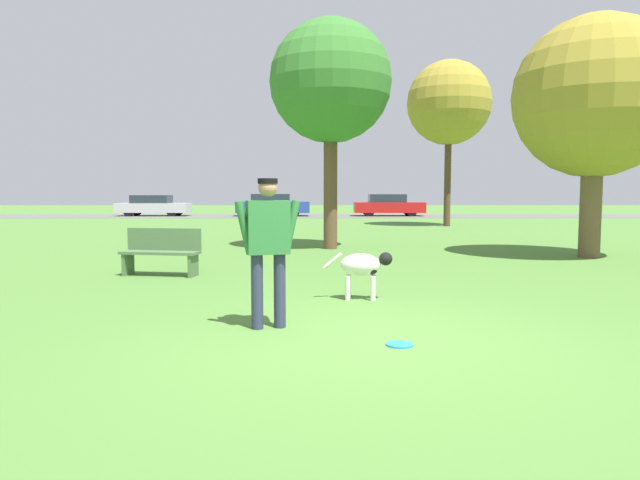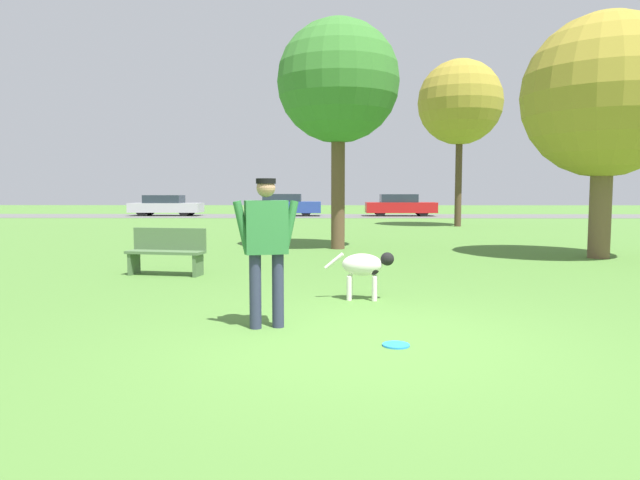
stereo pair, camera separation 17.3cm
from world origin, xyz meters
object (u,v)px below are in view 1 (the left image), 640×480
at_px(tree_far_right, 449,103).
at_px(parked_car_silver, 153,206).
at_px(person, 268,240).
at_px(parked_car_blue, 273,205).
at_px(tree_near_right, 595,98).
at_px(tree_mid_center, 331,83).
at_px(park_bench, 162,250).
at_px(frisbee, 400,344).
at_px(dog, 363,266).
at_px(parked_car_red, 389,205).

bearing_deg(tree_far_right, parked_car_silver, 145.72).
relative_size(person, parked_car_blue, 0.36).
bearing_deg(person, tree_near_right, 30.27).
bearing_deg(parked_car_blue, parked_car_silver, 177.84).
distance_m(person, tree_far_right, 20.30).
bearing_deg(tree_mid_center, parked_car_silver, 116.78).
bearing_deg(person, park_bench, 104.54).
bearing_deg(tree_near_right, tree_mid_center, 160.68).
relative_size(parked_car_silver, park_bench, 3.07).
bearing_deg(parked_car_silver, frisbee, -69.24).
relative_size(person, tree_mid_center, 0.28).
height_order(dog, tree_near_right, tree_near_right).
distance_m(person, parked_car_blue, 29.56).
bearing_deg(parked_car_red, parked_car_silver, 179.79).
relative_size(tree_mid_center, tree_near_right, 1.09).
distance_m(dog, parked_car_blue, 28.02).
bearing_deg(tree_near_right, tree_far_right, 92.22).
bearing_deg(dog, parked_car_silver, 117.33).
bearing_deg(parked_car_silver, tree_near_right, -53.43).
distance_m(tree_far_right, parked_car_red, 11.74).
xyz_separation_m(frisbee, parked_car_blue, (-3.44, 30.22, 0.67)).
relative_size(parked_car_silver, parked_car_blue, 0.98).
bearing_deg(tree_near_right, person, -135.16).
bearing_deg(park_bench, person, -50.49).
bearing_deg(frisbee, parked_car_silver, 109.78).
bearing_deg(parked_car_silver, park_bench, -73.00).
distance_m(person, frisbee, 1.80).
bearing_deg(tree_far_right, parked_car_blue, 128.26).
distance_m(dog, frisbee, 2.44).
bearing_deg(park_bench, parked_car_silver, 116.42).
bearing_deg(person, frisbee, -43.19).
relative_size(tree_far_right, tree_mid_center, 1.21).
height_order(tree_mid_center, parked_car_red, tree_mid_center).
bearing_deg(tree_near_right, parked_car_red, 94.12).
bearing_deg(park_bench, tree_far_right, 70.33).
xyz_separation_m(frisbee, park_bench, (-3.57, 4.74, 0.44)).
height_order(parked_car_silver, park_bench, parked_car_silver).
bearing_deg(parked_car_red, person, -99.58).
xyz_separation_m(dog, tree_near_right, (5.61, 5.09, 3.13)).
distance_m(frisbee, parked_car_blue, 30.42).
bearing_deg(frisbee, park_bench, 126.95).
bearing_deg(parked_car_blue, dog, -84.17).
distance_m(parked_car_silver, park_bench, 26.67).
relative_size(frisbee, tree_far_right, 0.04).
height_order(tree_far_right, tree_mid_center, tree_far_right).
height_order(dog, parked_car_blue, parked_car_blue).
xyz_separation_m(tree_mid_center, park_bench, (-3.16, -4.79, -3.86)).
distance_m(tree_near_right, park_bench, 9.94).
bearing_deg(parked_car_silver, parked_car_red, 0.44).
relative_size(frisbee, parked_car_red, 0.06).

